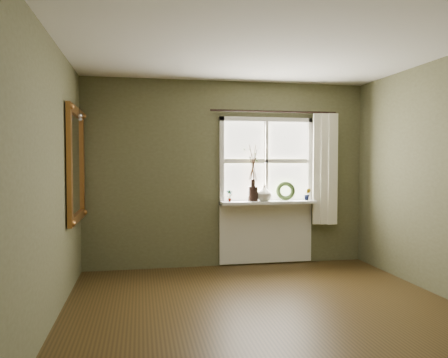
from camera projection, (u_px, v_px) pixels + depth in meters
floor at (277, 323)px, 3.99m from camera, size 4.50×4.50×0.00m
ceiling at (278, 35)px, 3.89m from camera, size 4.50×4.50×0.00m
wall_back at (228, 174)px, 6.20m from camera, size 4.00×0.10×2.60m
wall_left at (36, 183)px, 3.55m from camera, size 0.10×4.50×2.60m
window_frame at (266, 161)px, 6.22m from camera, size 1.36×0.06×1.24m
window_sill at (268, 202)px, 6.14m from camera, size 1.36×0.26×0.04m
window_apron at (266, 232)px, 6.26m from camera, size 1.36×0.04×0.88m
dark_jug at (253, 194)px, 6.09m from camera, size 0.18×0.18×0.21m
cream_vase at (264, 193)px, 6.12m from camera, size 0.25×0.25×0.23m
wreath at (285, 193)px, 6.22m from camera, size 0.30×0.20×0.28m
potted_plant_left at (229, 196)px, 6.03m from camera, size 0.09×0.06×0.16m
potted_plant_right at (307, 194)px, 6.24m from camera, size 0.11×0.10×0.17m
curtain at (324, 169)px, 6.29m from camera, size 0.36×0.12×1.59m
curtain_rod at (275, 112)px, 6.15m from camera, size 1.84×0.03×0.03m
gilt_mirror at (76, 164)px, 5.15m from camera, size 0.10×1.13×1.35m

